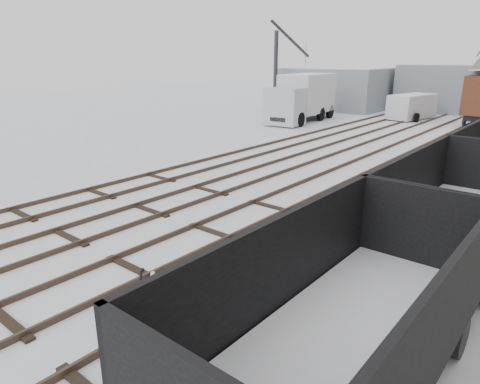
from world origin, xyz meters
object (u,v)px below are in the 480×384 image
at_px(panel_van, 412,106).
at_px(freight_wagon_a, 346,337).
at_px(worker, 196,325).
at_px(lorry, 302,97).
at_px(ground_frame, 163,338).
at_px(crane, 276,87).

bearing_deg(panel_van, freight_wagon_a, -62.08).
distance_m(worker, lorry, 30.19).
distance_m(ground_frame, freight_wagon_a, 3.23).
bearing_deg(crane, panel_van, 26.46).
relative_size(worker, crane, 0.20).
bearing_deg(worker, ground_frame, 82.45).
height_order(lorry, crane, crane).
relative_size(ground_frame, panel_van, 0.29).
xyz_separation_m(ground_frame, worker, (0.75, 0.10, 0.56)).
bearing_deg(crane, ground_frame, -38.01).
relative_size(freight_wagon_a, crane, 0.77).
bearing_deg(worker, freight_wagon_a, -79.54).
xyz_separation_m(lorry, crane, (-6.46, 5.59, 0.30)).
bearing_deg(crane, lorry, -20.80).
bearing_deg(ground_frame, worker, -2.29).
bearing_deg(freight_wagon_a, lorry, 122.98).
height_order(ground_frame, crane, crane).
xyz_separation_m(worker, lorry, (-14.36, 26.53, 1.11)).
distance_m(worker, crane, 38.30).
height_order(worker, lorry, lorry).
relative_size(ground_frame, freight_wagon_a, 0.23).
bearing_deg(freight_wagon_a, crane, 126.51).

